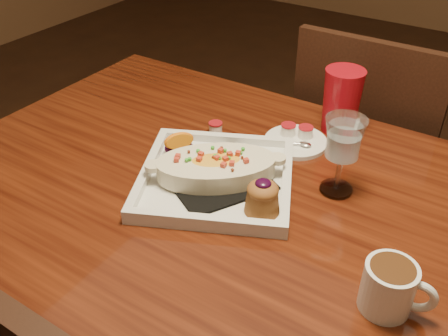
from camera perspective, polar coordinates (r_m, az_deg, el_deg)
The scene contains 8 objects.
table at distance 1.04m, azimuth 5.30°, elevation -8.79°, with size 1.50×0.90×0.75m.
chair_far at distance 1.60m, azimuth 15.82°, elevation 0.84°, with size 0.42×0.42×0.93m.
plate at distance 1.02m, azimuth -0.59°, elevation -0.64°, with size 0.41×0.41×0.08m.
coffee_mug at distance 0.81m, azimuth 18.47°, elevation -12.71°, with size 0.11×0.08×0.08m.
goblet at distance 0.98m, azimuth 13.49°, elevation 2.84°, with size 0.08×0.08×0.17m.
saucer at distance 1.18m, azimuth 8.11°, elevation 3.25°, with size 0.15×0.15×0.10m.
creamer_loose at distance 1.21m, azimuth -0.97°, elevation 4.67°, with size 0.03×0.03×0.03m.
red_tumbler at distance 1.22m, azimuth 13.29°, elevation 7.47°, with size 0.09×0.09×0.16m, color #A00B17.
Camera 1 is at (0.33, -0.68, 1.37)m, focal length 40.00 mm.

